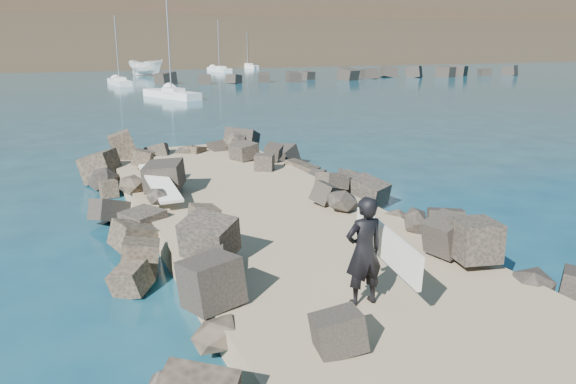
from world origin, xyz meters
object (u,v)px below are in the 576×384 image
(boat_imported, at_px, (146,67))
(sailboat_b, at_px, (119,82))
(surfer_with_board, at_px, (367,250))
(surfboard_resting, at_px, (160,186))

(boat_imported, bearing_deg, sailboat_b, -147.84)
(surfer_with_board, relative_size, sailboat_b, 0.30)
(surfer_with_board, xyz_separation_m, sailboat_b, (4.19, 61.81, -1.23))
(boat_imported, bearing_deg, surfboard_resting, -138.01)
(sailboat_b, bearing_deg, surfer_with_board, -93.88)
(surfboard_resting, xyz_separation_m, sailboat_b, (6.15, 53.89, -0.69))
(boat_imported, xyz_separation_m, surfer_with_board, (-10.58, -79.60, 0.35))
(surfer_with_board, height_order, sailboat_b, sailboat_b)
(surfboard_resting, height_order, surfer_with_board, surfer_with_board)
(boat_imported, distance_m, sailboat_b, 18.92)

